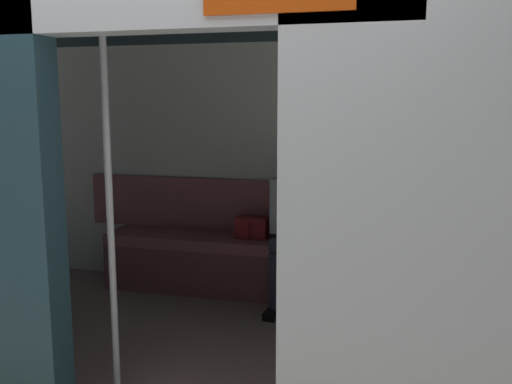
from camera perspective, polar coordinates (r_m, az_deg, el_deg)
train_car at (r=3.45m, az=-2.79°, el=6.88°), size 6.40×2.64×2.18m
bench_seat at (r=4.53m, az=1.91°, el=-6.40°), size 2.89×0.44×0.48m
person_seated at (r=4.36m, az=4.56°, el=-2.61°), size 0.55×0.70×1.21m
handbag at (r=4.59m, az=-0.43°, el=-3.64°), size 0.26×0.15×0.17m
book at (r=4.44m, az=9.61°, el=-5.19°), size 0.21×0.26×0.03m
grab_pole_door at (r=2.93m, az=-14.63°, el=-2.22°), size 0.04×0.04×2.04m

